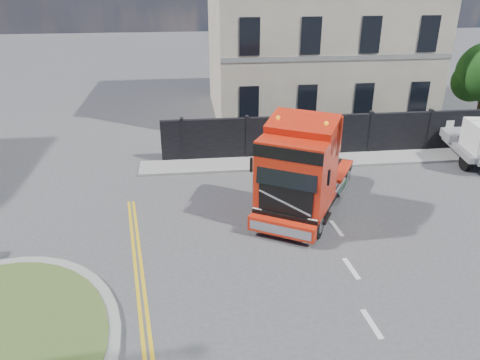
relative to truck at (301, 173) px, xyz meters
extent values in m
plane|color=#424244|center=(-2.18, -3.16, -1.65)|extent=(120.00, 120.00, 0.00)
cube|color=black|center=(3.82, 5.84, -0.65)|extent=(18.00, 0.25, 2.00)
cube|color=beige|center=(3.82, 13.34, 3.85)|extent=(12.00, 10.00, 11.00)
cylinder|color=#382619|center=(12.32, 8.84, -0.45)|extent=(0.24, 0.24, 2.40)
sphere|color=#13330F|center=(11.82, 9.24, 0.95)|extent=(2.20, 2.20, 2.20)
cube|color=gray|center=(3.82, 4.94, -1.59)|extent=(20.00, 1.60, 0.12)
cube|color=black|center=(0.52, 0.89, -0.96)|extent=(4.86, 6.13, 0.41)
cube|color=red|center=(-0.29, -0.50, 0.33)|extent=(3.19, 3.22, 2.57)
cube|color=red|center=(0.19, 0.33, 1.39)|extent=(2.40, 1.87, 1.29)
cube|color=black|center=(-0.89, -1.52, 0.70)|extent=(1.77, 1.07, 0.96)
cube|color=red|center=(-1.03, -1.77, -1.14)|extent=(2.15, 1.44, 0.51)
cylinder|color=black|center=(-1.52, -0.63, -1.17)|extent=(0.74, 0.97, 0.96)
cylinder|color=gray|center=(-1.52, -0.63, -1.17)|extent=(0.55, 0.62, 0.53)
cylinder|color=black|center=(0.19, -1.64, -1.17)|extent=(0.74, 0.97, 0.96)
cylinder|color=gray|center=(0.19, -1.64, -1.17)|extent=(0.55, 0.62, 0.53)
cylinder|color=black|center=(0.13, 2.18, -1.17)|extent=(0.74, 0.97, 0.96)
cylinder|color=gray|center=(0.13, 2.18, -1.17)|extent=(0.55, 0.62, 0.53)
cylinder|color=black|center=(1.84, 1.18, -1.17)|extent=(0.74, 0.97, 0.96)
cylinder|color=gray|center=(1.84, 1.18, -1.17)|extent=(0.55, 0.62, 0.53)
cylinder|color=black|center=(0.68, 3.13, -1.17)|extent=(0.74, 0.97, 0.96)
cylinder|color=gray|center=(0.68, 3.13, -1.17)|extent=(0.55, 0.62, 0.53)
cylinder|color=black|center=(2.39, 2.13, -1.17)|extent=(0.74, 0.97, 0.96)
cylinder|color=gray|center=(2.39, 2.13, -1.17)|extent=(0.55, 0.62, 0.53)
cube|color=slate|center=(9.41, 4.84, -0.89)|extent=(2.84, 5.44, 0.27)
cylinder|color=black|center=(8.39, 3.22, -1.27)|extent=(0.27, 0.75, 0.75)
cylinder|color=black|center=(8.39, 6.46, -1.27)|extent=(0.27, 0.75, 0.75)
cylinder|color=black|center=(10.44, 6.46, -1.27)|extent=(0.27, 0.75, 0.75)
camera|label=1|loc=(-3.96, -14.86, 6.59)|focal=35.00mm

